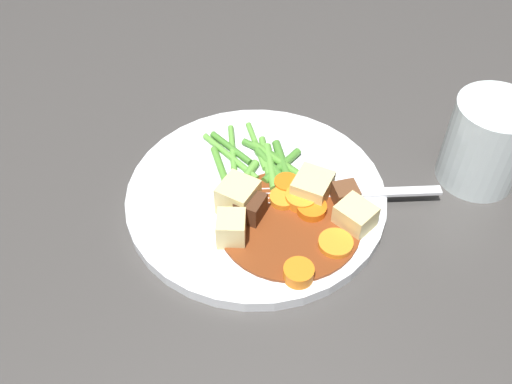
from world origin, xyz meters
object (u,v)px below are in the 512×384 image
carrot_slice_2 (312,209)px  carrot_slice_0 (287,185)px  potato_chunk_0 (231,228)px  potato_chunk_2 (355,216)px  carrot_slice_1 (283,199)px  meat_chunk_1 (251,208)px  carrot_slice_6 (335,244)px  carrot_slice_4 (301,199)px  water_glass (486,143)px  potato_chunk_1 (312,187)px  potato_chunk_3 (238,197)px  fork (345,194)px  carrot_slice_3 (299,273)px  carrot_slice_5 (244,191)px  dinner_plate (256,196)px  meat_chunk_0 (345,196)px

carrot_slice_2 → carrot_slice_0: bearing=-174.5°
potato_chunk_0 → potato_chunk_2: (0.04, 0.11, -0.00)m
carrot_slice_1 → meat_chunk_1: meat_chunk_1 is taller
carrot_slice_6 → carrot_slice_4: bearing=178.7°
carrot_slice_0 → potato_chunk_2: bearing=24.1°
carrot_slice_2 → carrot_slice_4: size_ratio=0.92×
potato_chunk_2 → carrot_slice_6: bearing=-66.1°
carrot_slice_6 → water_glass: (-0.01, 0.18, 0.03)m
potato_chunk_1 → potato_chunk_3: 0.07m
carrot_slice_4 → fork: 0.05m
carrot_slice_3 → carrot_slice_5: carrot_slice_5 is taller
carrot_slice_3 → meat_chunk_1: 0.08m
dinner_plate → water_glass: 0.23m
carrot_slice_3 → meat_chunk_0: size_ratio=1.18×
dinner_plate → potato_chunk_3: bearing=-66.9°
potato_chunk_1 → meat_chunk_0: potato_chunk_1 is taller
fork → potato_chunk_0: bearing=-93.3°
dinner_plate → carrot_slice_6: size_ratio=8.11×
dinner_plate → carrot_slice_3: 0.11m
carrot_slice_0 → meat_chunk_0: (0.04, 0.04, 0.01)m
carrot_slice_4 → potato_chunk_3: 0.06m
carrot_slice_5 → potato_chunk_1: (0.03, 0.06, 0.01)m
meat_chunk_0 → water_glass: bearing=80.3°
carrot_slice_3 → potato_chunk_2: potato_chunk_2 is taller
carrot_slice_3 → meat_chunk_1: (-0.08, -0.00, 0.01)m
dinner_plate → carrot_slice_1: bearing=33.0°
meat_chunk_1 → potato_chunk_3: bearing=-161.7°
potato_chunk_0 → potato_chunk_2: bearing=68.8°
carrot_slice_2 → potato_chunk_0: (-0.01, -0.08, 0.01)m
potato_chunk_3 → meat_chunk_1: bearing=18.3°
carrot_slice_0 → carrot_slice_1: bearing=-41.3°
potato_chunk_1 → meat_chunk_0: (0.02, 0.02, -0.00)m
carrot_slice_0 → potato_chunk_3: potato_chunk_3 is taller
carrot_slice_5 → potato_chunk_2: bearing=41.3°
meat_chunk_1 → carrot_slice_4: bearing=79.9°
carrot_slice_6 → meat_chunk_1: size_ratio=1.22×
carrot_slice_1 → carrot_slice_5: bearing=-132.5°
dinner_plate → carrot_slice_4: bearing=40.9°
water_glass → fork: bearing=-103.7°
meat_chunk_1 → water_glass: (0.05, 0.23, 0.02)m
potato_chunk_1 → potato_chunk_3: (-0.02, -0.07, 0.00)m
meat_chunk_0 → dinner_plate: bearing=-129.7°
dinner_plate → potato_chunk_0: size_ratio=9.20×
carrot_slice_6 → meat_chunk_0: 0.05m
potato_chunk_3 → fork: potato_chunk_3 is taller
carrot_slice_2 → potato_chunk_2: bearing=41.7°
carrot_slice_2 → carrot_slice_3: carrot_slice_3 is taller
dinner_plate → carrot_slice_2: bearing=32.7°
carrot_slice_6 → potato_chunk_0: (-0.05, -0.08, 0.01)m
carrot_slice_4 → potato_chunk_0: size_ratio=1.11×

